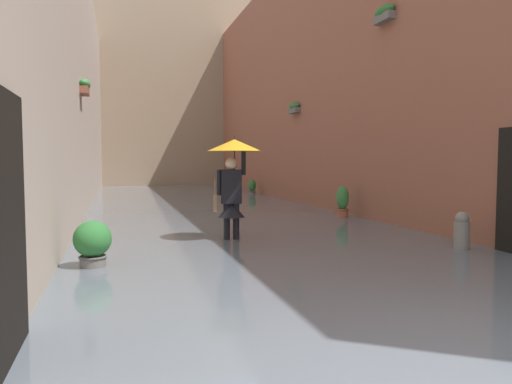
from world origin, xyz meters
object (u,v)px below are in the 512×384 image
(potted_plant_mid_left, at_px, (252,188))
(potted_plant_near_right, at_px, (93,245))
(potted_plant_near_left, at_px, (343,204))
(mooring_bollard, at_px, (462,235))
(person_wading, at_px, (233,169))

(potted_plant_mid_left, xyz_separation_m, potted_plant_near_right, (6.05, 13.44, 0.06))
(potted_plant_near_left, height_order, mooring_bollard, potted_plant_near_left)
(potted_plant_near_left, height_order, potted_plant_near_right, potted_plant_near_left)
(mooring_bollard, bearing_deg, potted_plant_near_right, -2.49)
(mooring_bollard, bearing_deg, potted_plant_mid_left, -90.46)
(potted_plant_mid_left, bearing_deg, potted_plant_near_left, 89.78)
(person_wading, height_order, potted_plant_mid_left, person_wading)
(potted_plant_near_right, bearing_deg, person_wading, -144.08)
(potted_plant_near_left, height_order, potted_plant_mid_left, potted_plant_near_left)
(potted_plant_near_left, xyz_separation_m, potted_plant_near_right, (6.02, 4.43, -0.05))
(person_wading, height_order, potted_plant_near_left, person_wading)
(person_wading, bearing_deg, potted_plant_near_left, -143.33)
(potted_plant_near_left, xyz_separation_m, potted_plant_mid_left, (-0.03, -9.01, -0.11))
(potted_plant_mid_left, xyz_separation_m, mooring_bollard, (0.11, 13.70, -0.01))
(potted_plant_mid_left, bearing_deg, potted_plant_near_right, 65.77)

